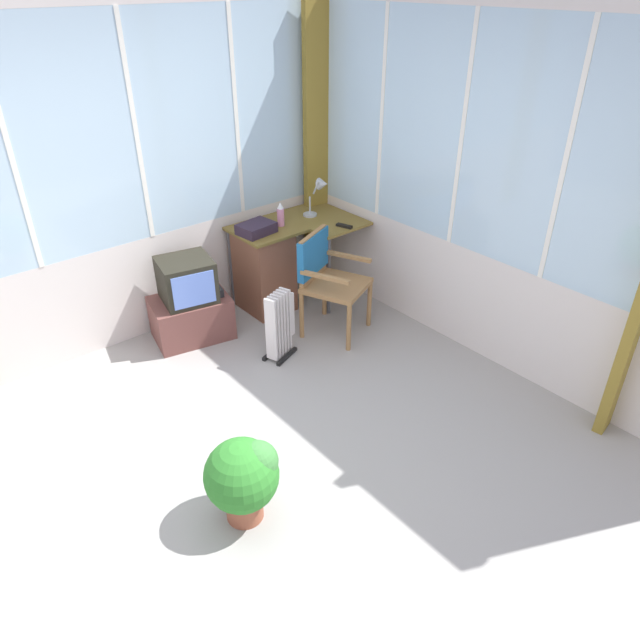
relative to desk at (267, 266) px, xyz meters
name	(u,v)px	position (x,y,z in m)	size (l,w,h in m)	color
ground	(258,485)	(-1.36, -1.75, -0.44)	(5.43, 5.10, 0.06)	#9C9994
north_window_panel	(86,188)	(-1.36, 0.33, 0.94)	(4.43, 0.07, 2.71)	silver
east_window_panel	(505,194)	(0.89, -1.75, 0.94)	(0.07, 4.10, 2.71)	silver
curtain_corner	(317,149)	(0.76, 0.20, 0.89)	(0.25, 0.07, 2.61)	olive
desk	(267,266)	(0.00, 0.00, 0.00)	(1.11, 0.78, 0.78)	brown
desk_lamp	(320,191)	(0.58, -0.06, 0.59)	(0.23, 0.20, 0.36)	#B2B7BC
tv_remote	(344,226)	(0.56, -0.42, 0.37)	(0.04, 0.15, 0.02)	black
spray_bottle	(281,215)	(0.15, -0.03, 0.47)	(0.06, 0.06, 0.22)	pink
paper_tray	(256,228)	(-0.12, -0.03, 0.41)	(0.30, 0.23, 0.09)	#2D2030
wooden_armchair	(324,270)	(0.13, -0.64, 0.15)	(0.63, 0.63, 0.89)	#9D7042
tv_on_stand	(190,304)	(-0.82, -0.02, -0.09)	(0.72, 0.56, 0.73)	brown
space_heater	(280,324)	(-0.40, -0.73, -0.12)	(0.33, 0.25, 0.58)	silver
potted_plant	(244,476)	(-1.55, -1.93, -0.09)	(0.43, 0.43, 0.54)	#984F37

